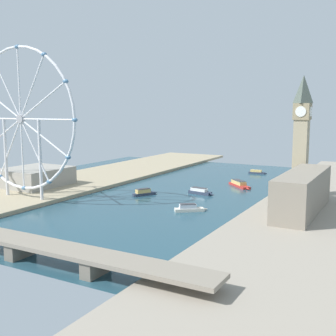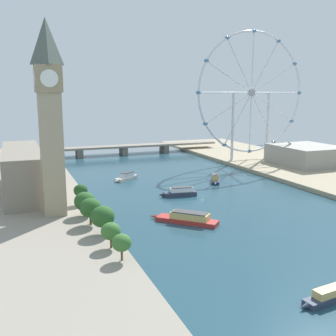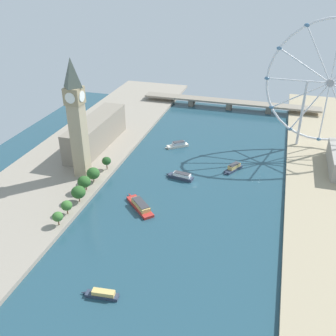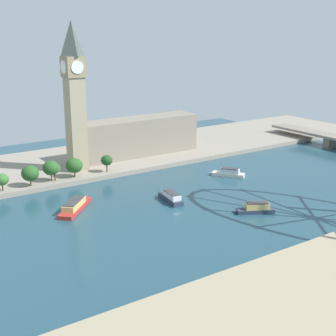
# 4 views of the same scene
# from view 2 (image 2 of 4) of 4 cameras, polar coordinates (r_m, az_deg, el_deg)

# --- Properties ---
(ground_plane) EXTENTS (400.21, 400.21, 0.00)m
(ground_plane) POSITION_cam_2_polar(r_m,az_deg,el_deg) (248.11, 5.09, -4.06)
(ground_plane) COLOR #234756
(riverbank_left) EXTENTS (90.00, 520.00, 3.00)m
(riverbank_left) POSITION_cam_2_polar(r_m,az_deg,el_deg) (222.67, -22.58, -6.17)
(riverbank_left) COLOR gray
(riverbank_left) RESTS_ON ground_plane
(clock_tower) EXTENTS (13.33, 13.33, 95.49)m
(clock_tower) POSITION_cam_2_polar(r_m,az_deg,el_deg) (199.96, -16.83, 7.27)
(clock_tower) COLOR tan
(clock_tower) RESTS_ON riverbank_left
(parliament_block) EXTENTS (22.00, 92.35, 27.22)m
(parliament_block) POSITION_cam_2_polar(r_m,az_deg,el_deg) (257.32, -20.45, -0.37)
(parliament_block) COLOR gray
(parliament_block) RESTS_ON riverbank_left
(tree_row_embankment) EXTENTS (13.08, 88.35, 12.86)m
(tree_row_embankment) POSITION_cam_2_polar(r_m,az_deg,el_deg) (183.23, -10.74, -6.07)
(tree_row_embankment) COLOR #513823
(tree_row_embankment) RESTS_ON riverbank_left
(ferris_wheel) EXTENTS (113.20, 3.20, 117.39)m
(ferris_wheel) POSITION_cam_2_polar(r_m,az_deg,el_deg) (372.99, 12.08, 10.57)
(ferris_wheel) COLOR silver
(ferris_wheel) RESTS_ON riverbank_right
(riverside_hall) EXTENTS (49.68, 55.51, 16.15)m
(riverside_hall) POSITION_cam_2_polar(r_m,az_deg,el_deg) (362.78, 19.56, 1.83)
(riverside_hall) COLOR gray
(riverside_hall) RESTS_ON riverbank_right
(river_bridge) EXTENTS (212.21, 16.45, 9.65)m
(river_bridge) POSITION_cam_2_polar(r_m,az_deg,el_deg) (420.44, -6.52, 3.02)
(river_bridge) COLOR gray
(river_bridge) RESTS_ON ground_plane
(tour_boat_0) EXTENTS (14.34, 22.17, 5.75)m
(tour_boat_0) POSITION_cam_2_polar(r_m,az_deg,el_deg) (287.27, 6.92, -1.58)
(tour_boat_0) COLOR #2D384C
(tour_boat_0) RESTS_ON ground_plane
(tour_boat_1) EXTENTS (22.01, 18.17, 5.54)m
(tour_boat_1) POSITION_cam_2_polar(r_m,az_deg,el_deg) (294.87, -6.11, -1.28)
(tour_boat_1) COLOR beige
(tour_boat_1) RESTS_ON ground_plane
(tour_boat_2) EXTENTS (29.40, 29.07, 5.80)m
(tour_boat_2) POSITION_cam_2_polar(r_m,az_deg,el_deg) (196.02, 2.85, -7.32)
(tour_boat_2) COLOR #B22D28
(tour_boat_2) RESTS_ON ground_plane
(tour_boat_3) EXTENTS (21.31, 6.38, 4.36)m
(tour_boat_3) POSITION_cam_2_polar(r_m,az_deg,el_deg) (135.86, 22.34, -16.86)
(tour_boat_3) COLOR #2D384C
(tour_boat_3) RESTS_ON ground_plane
(tour_boat_4) EXTENTS (24.64, 9.05, 5.65)m
(tour_boat_4) POSITION_cam_2_polar(r_m,az_deg,el_deg) (246.81, 1.71, -3.53)
(tour_boat_4) COLOR #2D384C
(tour_boat_4) RESTS_ON ground_plane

